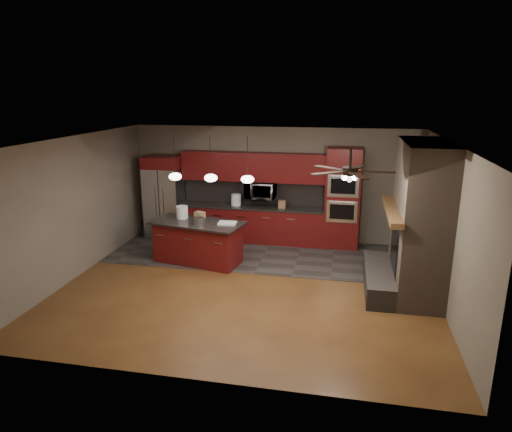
% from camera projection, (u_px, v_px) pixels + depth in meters
% --- Properties ---
extents(ground, '(7.00, 7.00, 0.00)m').
position_uv_depth(ground, '(248.00, 286.00, 8.80)').
color(ground, brown).
rests_on(ground, ground).
extents(ceiling, '(7.00, 6.00, 0.02)m').
position_uv_depth(ceiling, '(247.00, 140.00, 8.04)').
color(ceiling, white).
rests_on(ceiling, back_wall).
extents(back_wall, '(7.00, 0.02, 2.80)m').
position_uv_depth(back_wall, '(273.00, 184.00, 11.26)').
color(back_wall, slate).
rests_on(back_wall, ground).
extents(right_wall, '(0.02, 6.00, 2.80)m').
position_uv_depth(right_wall, '(448.00, 227.00, 7.77)').
color(right_wall, slate).
rests_on(right_wall, ground).
extents(left_wall, '(0.02, 6.00, 2.80)m').
position_uv_depth(left_wall, '(76.00, 207.00, 9.08)').
color(left_wall, slate).
rests_on(left_wall, ground).
extents(slate_tile_patch, '(7.00, 2.40, 0.01)m').
position_uv_depth(slate_tile_patch, '(264.00, 254.00, 10.50)').
color(slate_tile_patch, '#393633').
rests_on(slate_tile_patch, ground).
extents(fireplace_column, '(1.30, 2.10, 2.80)m').
position_uv_depth(fireplace_column, '(416.00, 225.00, 8.26)').
color(fireplace_column, '#6A594C').
rests_on(fireplace_column, ground).
extents(back_cabinetry, '(3.59, 0.64, 2.20)m').
position_uv_depth(back_cabinetry, '(252.00, 206.00, 11.24)').
color(back_cabinetry, '#581011').
rests_on(back_cabinetry, ground).
extents(oven_tower, '(0.80, 0.63, 2.38)m').
position_uv_depth(oven_tower, '(343.00, 199.00, 10.70)').
color(oven_tower, '#581011').
rests_on(oven_tower, ground).
extents(microwave, '(0.73, 0.41, 0.50)m').
position_uv_depth(microwave, '(260.00, 190.00, 11.10)').
color(microwave, silver).
rests_on(microwave, back_cabinetry).
extents(refrigerator, '(0.89, 0.75, 2.09)m').
position_uv_depth(refrigerator, '(165.00, 197.00, 11.50)').
color(refrigerator, silver).
rests_on(refrigerator, ground).
extents(kitchen_island, '(2.12, 1.27, 0.92)m').
position_uv_depth(kitchen_island, '(198.00, 242.00, 9.91)').
color(kitchen_island, '#581011').
rests_on(kitchen_island, ground).
extents(white_bucket, '(0.32, 0.32, 0.28)m').
position_uv_depth(white_bucket, '(182.00, 212.00, 10.03)').
color(white_bucket, white).
rests_on(white_bucket, kitchen_island).
extents(paint_can, '(0.28, 0.28, 0.14)m').
position_uv_depth(paint_can, '(199.00, 221.00, 9.64)').
color(paint_can, '#9D9EA2').
rests_on(paint_can, kitchen_island).
extents(paint_tray, '(0.39, 0.29, 0.04)m').
position_uv_depth(paint_tray, '(227.00, 223.00, 9.63)').
color(paint_tray, white).
rests_on(paint_tray, kitchen_island).
extents(cardboard_box, '(0.26, 0.23, 0.13)m').
position_uv_depth(cardboard_box, '(200.00, 215.00, 10.09)').
color(cardboard_box, '#9C7B50').
rests_on(cardboard_box, kitchen_island).
extents(counter_bucket, '(0.29, 0.29, 0.28)m').
position_uv_depth(counter_bucket, '(236.00, 200.00, 11.23)').
color(counter_bucket, white).
rests_on(counter_bucket, back_cabinetry).
extents(counter_box, '(0.17, 0.14, 0.19)m').
position_uv_depth(counter_box, '(282.00, 204.00, 10.98)').
color(counter_box, '#956A4D').
rests_on(counter_box, back_cabinetry).
extents(pendant_left, '(0.26, 0.26, 0.92)m').
position_uv_depth(pendant_left, '(175.00, 176.00, 9.24)').
color(pendant_left, black).
rests_on(pendant_left, ceiling).
extents(pendant_center, '(0.26, 0.26, 0.92)m').
position_uv_depth(pendant_center, '(211.00, 178.00, 9.10)').
color(pendant_center, black).
rests_on(pendant_center, ceiling).
extents(pendant_right, '(0.26, 0.26, 0.92)m').
position_uv_depth(pendant_right, '(247.00, 179.00, 8.96)').
color(pendant_right, black).
rests_on(pendant_right, ceiling).
extents(ceiling_fan, '(1.27, 1.33, 0.41)m').
position_uv_depth(ceiling_fan, '(350.00, 171.00, 7.04)').
color(ceiling_fan, black).
rests_on(ceiling_fan, ceiling).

